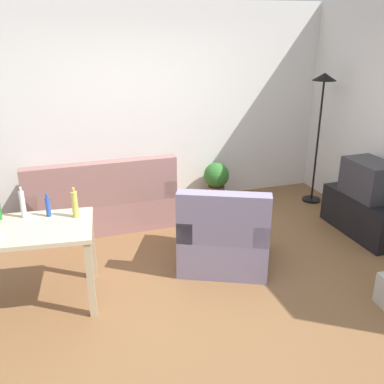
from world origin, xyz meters
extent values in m
cube|color=brown|center=(0.00, 0.00, -0.01)|extent=(5.20, 4.40, 0.02)
cube|color=silver|center=(0.00, 2.20, 1.35)|extent=(5.20, 0.10, 2.70)
cube|color=#996B66|center=(-0.75, 1.65, 0.20)|extent=(1.79, 0.84, 0.40)
cube|color=#8C625D|center=(-0.75, 1.31, 0.66)|extent=(1.79, 0.16, 0.52)
cube|color=#926661|center=(0.07, 1.65, 0.51)|extent=(0.16, 0.84, 0.22)
cube|color=#926661|center=(-1.56, 1.65, 0.51)|extent=(0.16, 0.84, 0.22)
cube|color=black|center=(2.25, 0.37, 0.24)|extent=(0.44, 1.10, 0.48)
cube|color=#2D2D33|center=(2.25, 0.37, 0.70)|extent=(0.40, 0.60, 0.44)
cube|color=black|center=(2.46, 0.37, 0.70)|extent=(0.01, 0.52, 0.36)
cylinder|color=black|center=(2.25, 1.46, 0.01)|extent=(0.26, 0.26, 0.03)
cylinder|color=black|center=(2.25, 1.46, 0.87)|extent=(0.03, 0.03, 1.68)
cone|color=black|center=(2.25, 1.46, 1.76)|extent=(0.32, 0.32, 0.10)
cube|color=#C6B28E|center=(-1.58, 0.12, 0.74)|extent=(1.27, 0.84, 0.04)
cube|color=tan|center=(-1.06, -0.25, 0.36)|extent=(0.07, 0.07, 0.72)
cube|color=tan|center=(-0.99, 0.37, 0.36)|extent=(0.07, 0.07, 0.72)
cylinder|color=brown|center=(0.93, 1.90, 0.11)|extent=(0.24, 0.24, 0.22)
sphere|color=#2D6B28|center=(0.93, 1.90, 0.39)|extent=(0.36, 0.36, 0.36)
cube|color=gray|center=(0.38, 0.26, 0.20)|extent=(1.17, 1.14, 0.40)
cube|color=slate|center=(0.24, -0.04, 0.66)|extent=(0.88, 0.53, 0.52)
cube|color=gray|center=(0.72, 0.11, 0.51)|extent=(0.50, 0.83, 0.22)
cube|color=gray|center=(0.05, 0.42, 0.51)|extent=(0.50, 0.83, 0.22)
cylinder|color=silver|center=(-1.56, 0.35, 0.89)|extent=(0.05, 0.05, 0.25)
cylinder|color=silver|center=(-1.56, 0.35, 1.03)|extent=(0.02, 0.02, 0.04)
cylinder|color=#2347A3|center=(-1.34, 0.31, 0.85)|extent=(0.04, 0.04, 0.18)
cylinder|color=#2347A3|center=(-1.34, 0.31, 0.96)|extent=(0.02, 0.02, 0.04)
cylinder|color=#BCB24C|center=(-1.11, 0.21, 0.88)|extent=(0.06, 0.06, 0.24)
cylinder|color=#BCB24C|center=(-1.11, 0.21, 1.02)|extent=(0.03, 0.03, 0.04)
camera|label=1|loc=(-1.22, -3.52, 2.40)|focal=40.34mm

